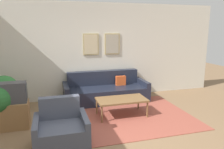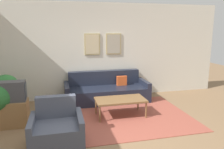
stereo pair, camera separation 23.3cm
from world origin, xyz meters
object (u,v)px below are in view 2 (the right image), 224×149
object	(u,v)px
tv	(8,92)
armchair	(57,130)
coffee_table	(120,100)
couch	(106,91)

from	to	relation	value
tv	armchair	world-z (taller)	tv
coffee_table	armchair	size ratio (longest dim) A/B	1.29
tv	armchair	bearing A→B (deg)	-47.12
couch	tv	distance (m)	2.58
coffee_table	tv	size ratio (longest dim) A/B	1.64
couch	coffee_table	xyz separation A→B (m)	(0.08, -1.16, 0.10)
coffee_table	armchair	bearing A→B (deg)	-144.89
tv	armchair	size ratio (longest dim) A/B	0.78
coffee_table	couch	bearing A→B (deg)	93.82
armchair	tv	bearing A→B (deg)	152.48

